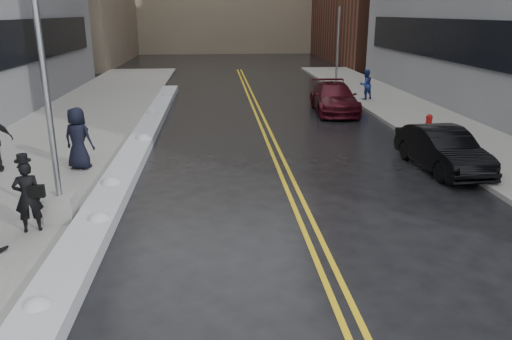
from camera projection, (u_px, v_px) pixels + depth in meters
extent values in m
plane|color=black|center=(200.00, 259.00, 10.20)|extent=(160.00, 160.00, 0.00)
cube|color=gray|center=(57.00, 141.00, 19.23)|extent=(5.50, 50.00, 0.15)
cube|color=gray|center=(451.00, 133.00, 20.44)|extent=(4.00, 50.00, 0.15)
cube|color=gold|center=(266.00, 138.00, 19.88)|extent=(0.12, 50.00, 0.01)
cube|color=gold|center=(273.00, 138.00, 19.90)|extent=(0.12, 50.00, 0.01)
cube|color=#B8BAC1|center=(136.00, 150.00, 17.55)|extent=(0.90, 30.00, 0.34)
cube|color=gray|center=(61.00, 207.00, 11.70)|extent=(0.65, 0.65, 0.60)
cylinder|color=gray|center=(40.00, 40.00, 10.55)|extent=(0.14, 0.14, 7.00)
cylinder|color=maroon|center=(429.00, 125.00, 20.25)|extent=(0.24, 0.24, 0.60)
sphere|color=maroon|center=(429.00, 117.00, 20.16)|extent=(0.26, 0.26, 0.26)
cylinder|color=maroon|center=(429.00, 123.00, 20.24)|extent=(0.25, 0.10, 0.10)
cylinder|color=gray|center=(338.00, 46.00, 32.85)|extent=(0.14, 0.14, 5.00)
imported|color=black|center=(28.00, 197.00, 10.91)|extent=(0.68, 0.55, 1.62)
imported|color=black|center=(78.00, 138.00, 15.32)|extent=(1.09, 0.89, 1.92)
imported|color=navy|center=(366.00, 85.00, 27.70)|extent=(0.97, 0.88, 1.64)
imported|color=black|center=(443.00, 149.00, 15.74)|extent=(1.75, 4.22, 1.36)
imported|color=#3F0A14|center=(334.00, 98.00, 24.87)|extent=(2.33, 5.08, 1.44)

